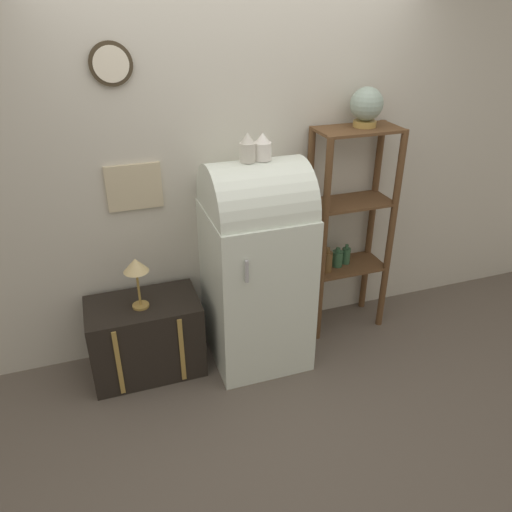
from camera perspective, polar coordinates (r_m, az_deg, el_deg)
name	(u,v)px	position (r m, az deg, el deg)	size (l,w,h in m)	color
ground_plane	(266,369)	(3.66, 1.14, -12.83)	(12.00, 12.00, 0.00)	#60564C
wall_back	(239,163)	(3.47, -1.99, 10.52)	(7.00, 0.09, 2.70)	beige
refrigerator	(256,261)	(3.39, 0.00, -0.62)	(0.65, 0.69, 1.47)	silver
suitcase_trunk	(146,337)	(3.58, -12.46, -9.00)	(0.75, 0.45, 0.55)	black
shelf_unit	(348,225)	(3.76, 10.52, 3.55)	(0.60, 0.33, 1.58)	brown
globe	(366,106)	(3.55, 12.51, 16.44)	(0.22, 0.22, 0.26)	#AD8942
vase_left	(248,148)	(3.07, -0.97, 12.22)	(0.10, 0.10, 0.18)	beige
vase_center	(263,147)	(3.11, 0.77, 12.31)	(0.11, 0.11, 0.17)	white
desk_lamp	(136,269)	(3.25, -13.55, -1.43)	(0.16, 0.16, 0.36)	#AD8942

